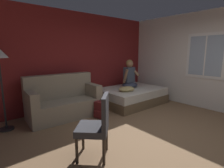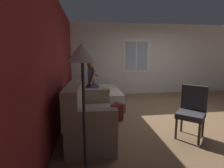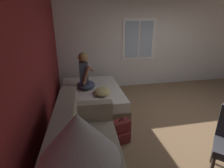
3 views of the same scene
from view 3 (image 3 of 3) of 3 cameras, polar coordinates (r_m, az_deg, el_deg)
ground_plane at (r=4.18m, az=24.57°, el=-11.23°), size 40.00×40.00×0.00m
wall_back_accent at (r=2.96m, az=-23.53°, el=4.85°), size 9.83×0.16×2.70m
wall_side_with_window at (r=5.83m, az=12.12°, el=12.84°), size 0.19×7.12×2.70m
bed at (r=4.38m, az=-6.64°, el=-4.40°), size 1.97×1.44×0.48m
couch at (r=2.49m, az=-8.74°, el=-21.63°), size 1.74×0.90×1.04m
person_seated at (r=4.22m, az=-8.91°, el=3.23°), size 0.53×0.46×0.88m
backpack at (r=3.21m, az=3.11°, el=-15.19°), size 0.29×0.34×0.46m
throw_pillow at (r=3.91m, az=-3.13°, el=-2.41°), size 0.54×0.45×0.14m
cell_phone at (r=4.09m, az=-5.43°, el=-2.42°), size 0.16×0.14×0.01m
floor_lamp at (r=0.87m, az=-10.23°, el=-25.25°), size 0.36×0.36×1.70m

